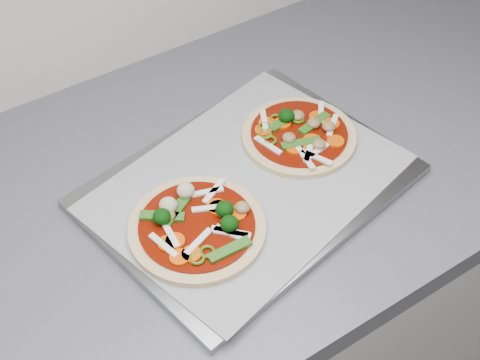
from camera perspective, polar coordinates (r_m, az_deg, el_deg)
base_cabinet at (r=1.34m, az=0.03°, el=-12.85°), size 3.60×0.60×0.86m
countertop at (r=0.98m, az=0.04°, el=0.58°), size 3.60×0.60×0.04m
baking_tray at (r=0.93m, az=0.74°, el=-0.50°), size 0.47×0.38×0.01m
parchment at (r=0.92m, az=0.75°, el=-0.17°), size 0.46×0.38×0.00m
pizza_left at (r=0.86m, az=-3.68°, el=-3.86°), size 0.23×0.23×0.03m
pizza_right at (r=0.98m, az=5.06°, el=3.92°), size 0.18×0.18×0.03m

